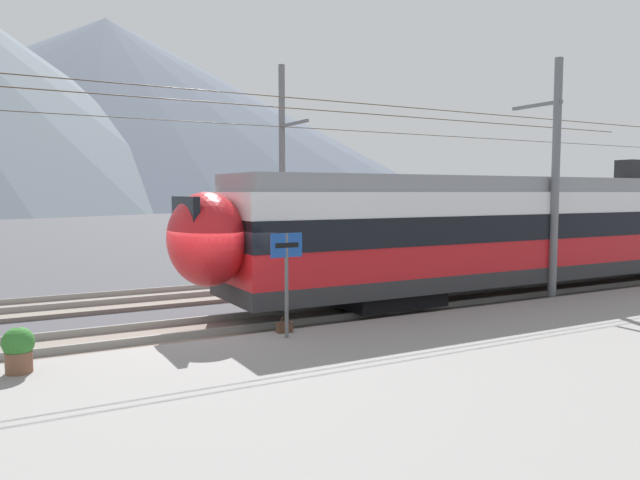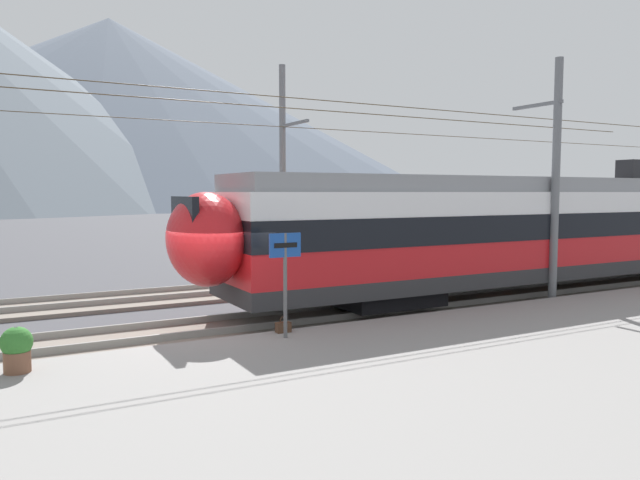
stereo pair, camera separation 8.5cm
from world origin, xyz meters
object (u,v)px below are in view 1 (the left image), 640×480
potted_plant_platform_edge (18,347)px  catenary_mast_far_side (284,170)px  train_near_platform (550,227)px  platform_sign (286,261)px  handbag_near_sign (284,327)px  catenary_mast_mid (552,177)px  train_far_track (598,216)px

potted_plant_platform_edge → catenary_mast_far_side: bearing=45.3°
train_near_platform → potted_plant_platform_edge: 16.21m
platform_sign → handbag_near_sign: 1.57m
train_near_platform → handbag_near_sign: (-10.76, -2.13, -1.75)m
catenary_mast_far_side → potted_plant_platform_edge: 13.88m
catenary_mast_far_side → platform_sign: (-4.44, -9.52, -2.27)m
catenary_mast_mid → catenary_mast_far_side: catenary_mast_far_side is taller
train_far_track → catenary_mast_far_side: 16.08m
platform_sign → handbag_near_sign: bearing=70.6°
train_near_platform → platform_sign: bearing=-166.7°
train_far_track → platform_sign: train_far_track is taller
train_near_platform → platform_sign: 11.23m
potted_plant_platform_edge → handbag_near_sign: bearing=5.3°
catenary_mast_far_side → potted_plant_platform_edge: size_ratio=56.65×
train_near_platform → catenary_mast_far_side: 9.71m
platform_sign → catenary_mast_mid: bearing=7.1°
catenary_mast_mid → platform_sign: catenary_mast_mid is taller
catenary_mast_mid → platform_sign: (-9.26, -1.15, -1.88)m
train_far_track → potted_plant_platform_edge: size_ratio=39.35×
handbag_near_sign → potted_plant_platform_edge: 5.21m
train_far_track → train_near_platform: bearing=-151.3°
catenary_mast_mid → platform_sign: 9.52m
catenary_mast_far_side → potted_plant_platform_edge: bearing=-134.7°
train_near_platform → catenary_mast_far_side: (-6.48, 6.94, 2.02)m
platform_sign → potted_plant_platform_edge: bearing=-179.7°
catenary_mast_mid → potted_plant_platform_edge: 14.64m
train_far_track → platform_sign: (-20.29, -7.70, -0.26)m
train_near_platform → train_far_track: bearing=28.7°
platform_sign → train_near_platform: bearing=13.3°
platform_sign → catenary_mast_far_side: bearing=65.0°
train_far_track → catenary_mast_far_side: size_ratio=0.69×
catenary_mast_mid → train_near_platform: bearing=40.6°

